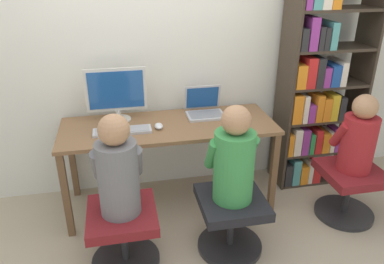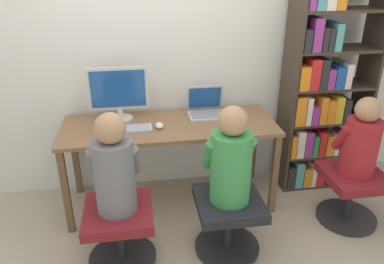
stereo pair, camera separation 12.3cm
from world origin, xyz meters
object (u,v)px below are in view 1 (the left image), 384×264
object	(u,v)px
desktop_monitor	(116,94)
person_near_shelf	(359,137)
person_at_laptop	(234,159)
laptop	(205,109)
office_chair_left	(124,232)
office_chair_side	(349,187)
keyboard	(122,131)
person_at_monitor	(118,170)
bookshelf	(315,93)
office_chair_right	(231,218)

from	to	relation	value
desktop_monitor	person_near_shelf	world-z (taller)	desktop_monitor
desktop_monitor	person_at_laptop	xyz separation A→B (m)	(0.74, -0.83, -0.22)
person_near_shelf	person_at_laptop	bearing A→B (deg)	-169.86
laptop	office_chair_left	world-z (taller)	laptop
office_chair_side	keyboard	bearing A→B (deg)	167.28
desktop_monitor	office_chair_left	distance (m)	1.09
keyboard	person_at_laptop	size ratio (longest dim) A/B	0.65
desktop_monitor	laptop	xyz separation A→B (m)	(0.73, -0.02, -0.18)
keyboard	office_chair_side	xyz separation A→B (m)	(1.77, -0.40, -0.49)
person_at_monitor	bookshelf	distance (m)	1.92
desktop_monitor	keyboard	size ratio (longest dim) A/B	1.09
desktop_monitor	office_chair_left	world-z (taller)	desktop_monitor
office_chair_left	office_chair_side	world-z (taller)	same
office_chair_left	person_near_shelf	distance (m)	1.89
laptop	person_at_monitor	size ratio (longest dim) A/B	0.46
laptop	office_chair_side	distance (m)	1.35
office_chair_left	person_near_shelf	world-z (taller)	person_near_shelf
office_chair_right	person_at_monitor	xyz separation A→B (m)	(-0.76, 0.01, 0.49)
office_chair_right	person_near_shelf	world-z (taller)	person_near_shelf
office_chair_left	office_chair_side	bearing A→B (deg)	5.86
office_chair_right	person_at_monitor	size ratio (longest dim) A/B	0.69
office_chair_right	bookshelf	distance (m)	1.40
office_chair_left	person_near_shelf	size ratio (longest dim) A/B	0.77
laptop	person_near_shelf	distance (m)	1.24
person_at_laptop	office_chair_left	bearing A→B (deg)	-179.85
keyboard	laptop	bearing A→B (deg)	17.77
office_chair_side	office_chair_left	bearing A→B (deg)	-174.14
desktop_monitor	office_chair_right	bearing A→B (deg)	-48.63
desktop_monitor	office_chair_right	distance (m)	1.32
person_at_laptop	office_chair_side	xyz separation A→B (m)	(1.06, 0.19, -0.48)
person_at_monitor	laptop	bearing A→B (deg)	46.96
keyboard	office_chair_right	world-z (taller)	keyboard
laptop	office_chair_left	size ratio (longest dim) A/B	0.66
office_chair_left	bookshelf	bearing A→B (deg)	23.88
office_chair_side	desktop_monitor	bearing A→B (deg)	160.21
office_chair_right	office_chair_side	distance (m)	1.08
keyboard	bookshelf	size ratio (longest dim) A/B	0.23
laptop	person_at_monitor	distance (m)	1.11
laptop	office_chair_right	size ratio (longest dim) A/B	0.66
office_chair_side	person_near_shelf	bearing A→B (deg)	90.00
desktop_monitor	person_at_laptop	world-z (taller)	desktop_monitor
laptop	person_at_laptop	distance (m)	0.81
desktop_monitor	laptop	bearing A→B (deg)	-1.60
laptop	office_chair_side	size ratio (longest dim) A/B	0.66
laptop	keyboard	world-z (taller)	laptop
person_at_monitor	person_near_shelf	bearing A→B (deg)	5.84
desktop_monitor	bookshelf	world-z (taller)	bookshelf
laptop	person_at_monitor	world-z (taller)	person_at_monitor
keyboard	person_at_monitor	xyz separation A→B (m)	(-0.05, -0.58, -0.01)
desktop_monitor	person_near_shelf	bearing A→B (deg)	-19.67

